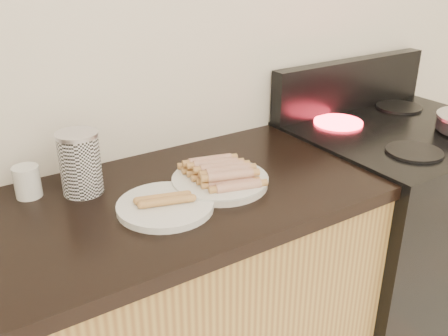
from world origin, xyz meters
TOP-DOWN VIEW (x-y plane):
  - wall_back at (0.00, 2.00)m, footprint 4.00×0.04m
  - stove at (0.78, 1.68)m, footprint 0.76×0.65m
  - stove_panel at (0.78, 1.96)m, footprint 0.76×0.06m
  - burner_near_left at (0.61, 1.51)m, footprint 0.18×0.18m
  - burner_far_left at (0.61, 1.84)m, footprint 0.18×0.18m
  - burner_far_right at (0.95, 1.84)m, footprint 0.18×0.18m
  - main_plate at (-0.03, 1.67)m, footprint 0.31×0.31m
  - side_plate at (-0.22, 1.63)m, footprint 0.26×0.26m
  - hotdog_pile at (-0.03, 1.67)m, footprint 0.13×0.24m
  - plain_sausages at (-0.22, 1.63)m, footprint 0.13×0.08m
  - canister at (-0.37, 1.84)m, footprint 0.11×0.11m
  - mug at (-0.50, 1.90)m, footprint 0.09×0.09m

SIDE VIEW (x-z plane):
  - stove at x=0.78m, z-range 0.00..0.91m
  - main_plate at x=-0.03m, z-range 0.90..0.92m
  - side_plate at x=-0.22m, z-range 0.90..0.92m
  - burner_near_left at x=0.61m, z-range 0.91..0.92m
  - burner_far_left at x=0.61m, z-range 0.91..0.92m
  - burner_far_right at x=0.95m, z-range 0.91..0.92m
  - plain_sausages at x=-0.22m, z-range 0.92..0.94m
  - hotdog_pile at x=-0.03m, z-range 0.92..0.97m
  - mug at x=-0.50m, z-range 0.90..0.99m
  - canister at x=-0.37m, z-range 0.90..1.08m
  - stove_panel at x=0.78m, z-range 0.91..1.11m
  - wall_back at x=0.00m, z-range 0.00..2.60m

